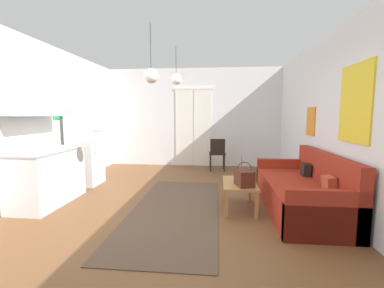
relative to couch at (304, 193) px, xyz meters
The scene contains 14 objects.
ground_plane 2.11m from the couch, 168.44° to the right, with size 5.54×8.31×0.10m, color brown.
wall_back 4.18m from the couch, 120.34° to the left, with size 5.14×0.13×2.80m.
wall_right 1.28m from the couch, 40.90° to the right, with size 0.12×7.91×2.80m.
wall_left 4.71m from the couch, behind, with size 0.12×7.91×2.80m.
area_rug 2.00m from the couch, behind, with size 1.34×3.28×0.01m, color brown.
couch is the anchor object (origin of this frame).
coffee_table 0.99m from the couch, behind, with size 0.51×0.86×0.43m.
bamboo_vase 0.98m from the couch, behind, with size 0.08×0.08×0.40m.
handbag 0.99m from the couch, 167.83° to the right, with size 0.30×0.37×0.36m.
refrigerator 4.32m from the couch, 164.20° to the left, with size 0.60×0.61×1.60m.
kitchen_counter 4.21m from the couch, behind, with size 0.64×1.32×2.05m.
accent_chair 3.07m from the couch, 115.91° to the left, with size 0.44×0.42×0.86m.
pendant_lamp_near 2.92m from the couch, behind, with size 0.22×0.22×0.86m.
pendant_lamp_far 3.06m from the couch, 153.31° to the left, with size 0.21×0.21×0.73m.
Camera 1 is at (0.71, -3.62, 1.49)m, focal length 24.30 mm.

